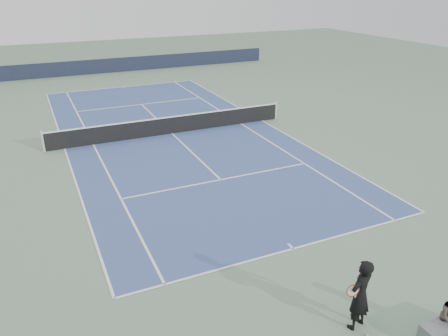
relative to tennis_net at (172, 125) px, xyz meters
name	(u,v)px	position (x,y,z in m)	size (l,w,h in m)	color
ground	(172,134)	(0.00, 0.00, -0.50)	(80.00, 80.00, 0.00)	slate
court_surface	(172,134)	(0.00, 0.00, -0.50)	(10.97, 23.77, 0.01)	#384C86
tennis_net	(172,125)	(0.00, 0.00, 0.00)	(12.90, 0.10, 1.07)	silver
windscreen_far	(107,66)	(0.00, 17.88, 0.10)	(30.00, 0.25, 1.20)	black
tennis_player	(360,295)	(-0.41, -15.24, 0.43)	(0.86, 0.67, 1.86)	black
tennis_ball	(367,335)	(-0.38, -15.62, -0.47)	(0.06, 0.06, 0.06)	#B7D92C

